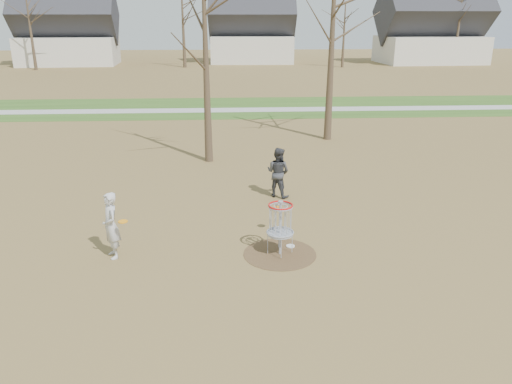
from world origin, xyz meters
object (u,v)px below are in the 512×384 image
disc_golf_basket (280,220)px  player_standing (111,226)px  disc_grounded (290,246)px  player_throwing (278,172)px

disc_golf_basket → player_standing: bearing=178.7°
player_standing → disc_grounded: size_ratio=7.43×
player_standing → disc_golf_basket: (4.04, -0.09, 0.10)m
disc_grounded → player_throwing: bearing=89.3°
player_throwing → disc_golf_basket: player_throwing is taller
player_standing → disc_golf_basket: bearing=62.6°
player_throwing → disc_grounded: size_ratio=7.36×
disc_grounded → disc_golf_basket: size_ratio=0.16×
disc_grounded → disc_golf_basket: disc_golf_basket is taller
player_standing → disc_grounded: player_standing is taller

